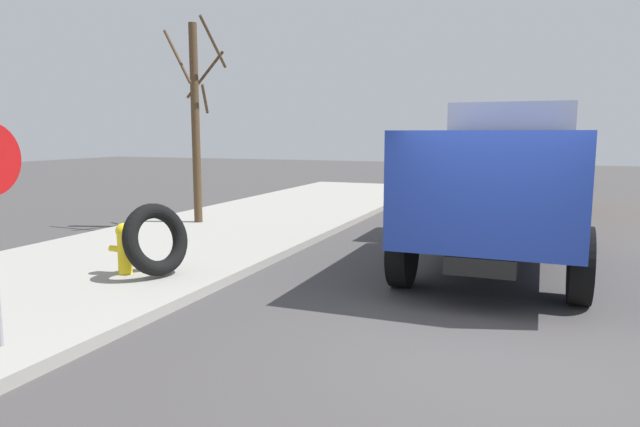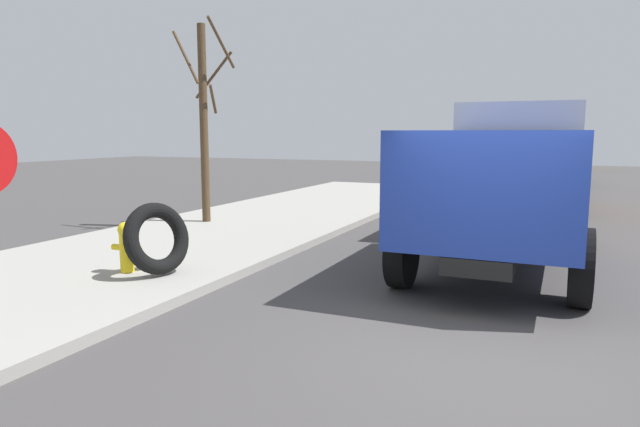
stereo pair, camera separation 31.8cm
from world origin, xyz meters
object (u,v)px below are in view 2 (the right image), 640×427
at_px(loose_tire, 157,238).
at_px(fire_hydrant, 127,245).
at_px(dump_truck_yellow, 550,144).
at_px(dump_truck_gray, 554,149).
at_px(dump_truck_blue, 507,175).
at_px(dump_truck_orange, 537,156).
at_px(bare_tree, 204,118).

bearing_deg(loose_tire, fire_hydrant, 96.18).
distance_m(fire_hydrant, dump_truck_yellow, 35.05).
bearing_deg(dump_truck_gray, loose_tire, 167.08).
relative_size(dump_truck_blue, dump_truck_orange, 1.00).
relative_size(dump_truck_blue, bare_tree, 1.43).
height_order(fire_hydrant, bare_tree, bare_tree).
bearing_deg(loose_tire, dump_truck_orange, -20.17).
distance_m(dump_truck_orange, dump_truck_yellow, 21.22).
xyz_separation_m(fire_hydrant, loose_tire, (0.06, -0.56, 0.15)).
distance_m(dump_truck_yellow, bare_tree, 30.60).
distance_m(fire_hydrant, bare_tree, 5.69).
bearing_deg(loose_tire, bare_tree, 26.83).
relative_size(dump_truck_orange, bare_tree, 1.43).
height_order(fire_hydrant, dump_truck_orange, dump_truck_orange).
height_order(dump_truck_blue, dump_truck_gray, same).
height_order(dump_truck_gray, dump_truck_yellow, same).
height_order(fire_hydrant, dump_truck_gray, dump_truck_gray).
bearing_deg(loose_tire, dump_truck_blue, -51.46).
relative_size(loose_tire, dump_truck_gray, 0.16).
height_order(loose_tire, dump_truck_gray, dump_truck_gray).
distance_m(loose_tire, dump_truck_yellow, 34.91).
bearing_deg(dump_truck_yellow, dump_truck_orange, -179.60).
xyz_separation_m(dump_truck_blue, dump_truck_gray, (19.00, -0.41, 0.00)).
relative_size(fire_hydrant, loose_tire, 0.72).
distance_m(dump_truck_blue, dump_truck_yellow, 30.72).
bearing_deg(loose_tire, dump_truck_yellow, -7.84).
relative_size(dump_truck_gray, dump_truck_yellow, 0.99).
xyz_separation_m(fire_hydrant, dump_truck_yellow, (34.63, -5.32, 1.03)).
distance_m(loose_tire, bare_tree, 5.80).
bearing_deg(dump_truck_gray, bare_tree, 156.84).
bearing_deg(dump_truck_orange, bare_tree, 139.10).
distance_m(fire_hydrant, dump_truck_blue, 6.74).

